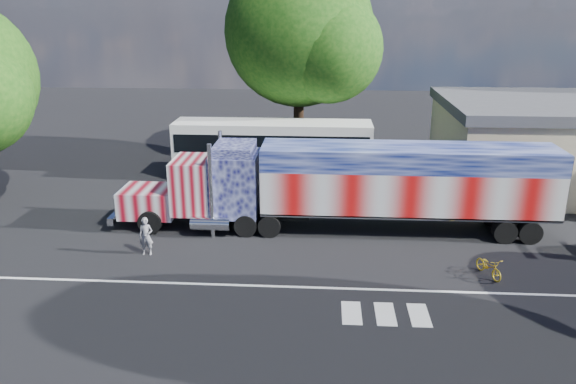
# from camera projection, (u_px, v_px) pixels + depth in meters

# --- Properties ---
(ground) EXTENTS (100.00, 100.00, 0.00)m
(ground) POSITION_uv_depth(u_px,v_px,m) (284.00, 254.00, 24.83)
(ground) COLOR black
(lane_markings) EXTENTS (30.00, 2.67, 0.01)m
(lane_markings) POSITION_uv_depth(u_px,v_px,m) (321.00, 298.00, 21.16)
(lane_markings) COLOR silver
(lane_markings) RESTS_ON ground
(semi_truck) EXTENTS (21.26, 3.36, 4.53)m
(semi_truck) POSITION_uv_depth(u_px,v_px,m) (352.00, 184.00, 26.83)
(semi_truck) COLOR black
(semi_truck) RESTS_ON ground
(coach_bus) EXTENTS (12.31, 2.86, 3.58)m
(coach_bus) POSITION_uv_depth(u_px,v_px,m) (273.00, 149.00, 35.23)
(coach_bus) COLOR white
(coach_bus) RESTS_ON ground
(woman) EXTENTS (0.63, 0.42, 1.72)m
(woman) POSITION_uv_depth(u_px,v_px,m) (146.00, 236.00, 24.57)
(woman) COLOR slate
(woman) RESTS_ON ground
(bicycle) EXTENTS (1.10, 1.70, 0.84)m
(bicycle) POSITION_uv_depth(u_px,v_px,m) (489.00, 266.00, 22.72)
(bicycle) COLOR gold
(bicycle) RESTS_ON ground
(tree_n_mid) EXTENTS (10.38, 9.89, 13.73)m
(tree_n_mid) POSITION_uv_depth(u_px,v_px,m) (302.00, 32.00, 36.95)
(tree_n_mid) COLOR black
(tree_n_mid) RESTS_ON ground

